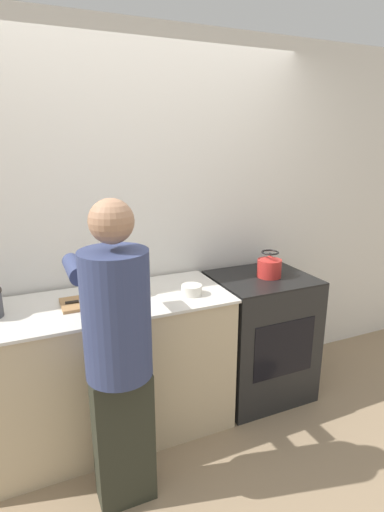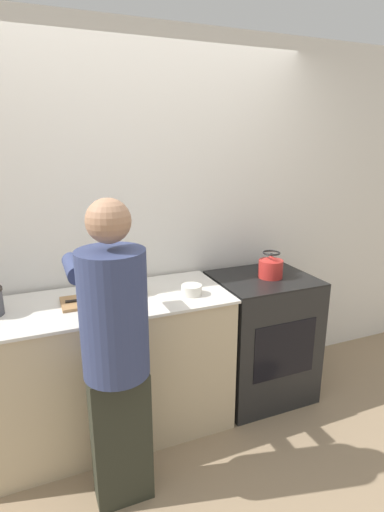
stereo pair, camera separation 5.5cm
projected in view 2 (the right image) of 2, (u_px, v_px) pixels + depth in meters
ground_plane at (171, 447)px, 2.53m from camera, size 12.00×12.00×0.00m
wall_back at (135, 226)px, 2.79m from camera, size 8.00×0.05×2.60m
counter at (101, 369)px, 2.55m from camera, size 1.65×0.65×0.93m
oven at (261, 336)px, 2.97m from camera, size 0.69×0.60×0.93m
person at (115, 349)px, 1.96m from camera, size 0.37×0.61×1.63m
cutting_board at (88, 301)px, 2.41m from camera, size 0.32×0.22×0.02m
knife at (82, 300)px, 2.40m from camera, size 0.21×0.05×0.01m
kettle at (271, 267)px, 2.82m from camera, size 0.17×0.17×0.19m
bowl_prep at (192, 290)px, 2.53m from camera, size 0.13×0.13×0.06m
bowl_mixing at (137, 288)px, 2.54m from camera, size 0.12×0.12×0.08m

